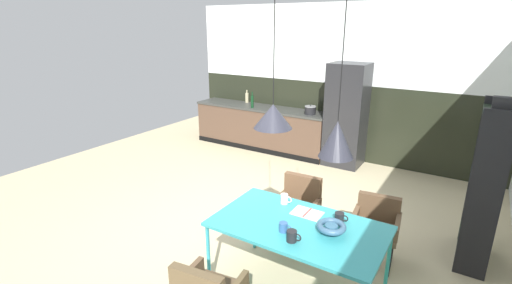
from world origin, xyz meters
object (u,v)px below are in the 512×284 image
armchair_facing_counter (376,221)px  mug_short_terracotta (340,217)px  mug_wide_latte (285,199)px  pendant_lamp_over_table_far (337,139)px  open_shelf_unit (486,179)px  refrigerator_column (346,115)px  mug_tall_blue (284,227)px  armchair_by_stool (298,203)px  bottle_spice_small (247,97)px  fruit_bowl (331,227)px  dining_table (298,229)px  mug_glass_clear (292,236)px  cooking_pot (310,110)px  bottle_wine_green (252,101)px  pendant_lamp_over_table_near (273,116)px  open_book (307,213)px

armchair_facing_counter → mug_short_terracotta: mug_short_terracotta is taller
mug_wide_latte → pendant_lamp_over_table_far: (0.62, -0.33, 0.84)m
open_shelf_unit → refrigerator_column: bearing=-133.4°
mug_short_terracotta → mug_tall_blue: 0.57m
armchair_by_stool → mug_tall_blue: size_ratio=6.73×
mug_wide_latte → refrigerator_column: bearing=98.2°
bottle_spice_small → pendant_lamp_over_table_far: size_ratio=0.20×
armchair_facing_counter → mug_wide_latte: mug_wide_latte is taller
armchair_by_stool → mug_short_terracotta: 0.95m
fruit_bowl → mug_wide_latte: 0.67m
dining_table → mug_glass_clear: bearing=-75.9°
cooking_pot → dining_table: bearing=-67.5°
refrigerator_column → pendant_lamp_over_table_far: (1.10, -3.65, 0.70)m
pendant_lamp_over_table_far → bottle_wine_green: bearing=131.1°
mug_tall_blue → mug_wide_latte: bearing=116.8°
mug_short_terracotta → mug_glass_clear: (-0.23, -0.53, 0.01)m
pendant_lamp_over_table_near → pendant_lamp_over_table_far: 0.64m
pendant_lamp_over_table_far → armchair_by_stool: bearing=129.4°
mug_wide_latte → pendant_lamp_over_table_far: size_ratio=0.09×
mug_short_terracotta → pendant_lamp_over_table_near: 1.14m
mug_glass_clear → mug_wide_latte: bearing=123.0°
mug_glass_clear → bottle_spice_small: 5.19m
mug_glass_clear → pendant_lamp_over_table_near: bearing=139.8°
fruit_bowl → open_shelf_unit: 1.88m
dining_table → armchair_facing_counter: bearing=62.7°
refrigerator_column → mug_glass_clear: refrigerator_column is taller
armchair_facing_counter → refrigerator_column: bearing=-71.1°
armchair_by_stool → bottle_wine_green: 3.54m
refrigerator_column → armchair_facing_counter: size_ratio=2.60×
refrigerator_column → open_book: size_ratio=6.52×
open_book → cooking_pot: size_ratio=1.33×
mug_short_terracotta → armchair_facing_counter: bearing=74.8°
mug_tall_blue → bottle_spice_small: bottle_spice_small is taller
mug_wide_latte → open_shelf_unit: 2.13m
armchair_facing_counter → dining_table: bearing=56.0°
refrigerator_column → mug_wide_latte: refrigerator_column is taller
dining_table → fruit_bowl: (0.31, 0.03, 0.10)m
fruit_bowl → open_book: (-0.32, 0.21, -0.05)m
fruit_bowl → pendant_lamp_over_table_near: bearing=177.8°
open_book → mug_glass_clear: 0.52m
mug_tall_blue → bottle_spice_small: (-3.04, 4.01, 0.20)m
refrigerator_column → open_shelf_unit: (2.21, -2.09, 0.04)m
pendant_lamp_over_table_far → dining_table: bearing=174.7°
bottle_wine_green → pendant_lamp_over_table_far: 4.66m
mug_short_terracotta → open_shelf_unit: size_ratio=0.07×
mug_wide_latte → cooking_pot: bearing=109.7°
dining_table → mug_tall_blue: 0.21m
refrigerator_column → armchair_by_stool: refrigerator_column is taller
cooking_pot → pendant_lamp_over_table_far: pendant_lamp_over_table_far is taller
pendant_lamp_over_table_far → mug_glass_clear: bearing=-134.9°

